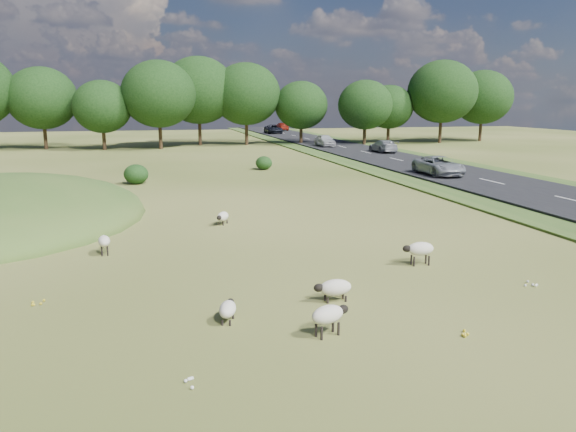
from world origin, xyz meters
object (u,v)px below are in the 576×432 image
object	(u,v)px
sheep_0	(329,315)
sheep_1	(420,249)
sheep_6	(228,309)
car_5	(273,129)
sheep_3	(104,241)
car_0	(383,146)
car_2	(439,166)
sheep_2	(223,217)
car_1	(325,140)
car_6	(282,127)
sheep_4	(334,288)

from	to	relation	value
sheep_0	sheep_1	bearing A→B (deg)	25.35
sheep_6	car_5	distance (m)	86.10
sheep_3	car_0	bearing A→B (deg)	-41.79
sheep_0	car_2	bearing A→B (deg)	36.56
sheep_0	sheep_6	xyz separation A→B (m)	(-2.35, 1.54, -0.20)
sheep_6	sheep_2	bearing A→B (deg)	11.37
sheep_3	car_2	world-z (taller)	car_2
sheep_0	car_5	world-z (taller)	car_5
sheep_6	car_1	bearing A→B (deg)	-2.08
car_1	car_6	bearing A→B (deg)	84.51
sheep_1	sheep_3	distance (m)	12.01
sheep_0	car_1	xyz separation A→B (m)	(17.60, 55.36, 0.44)
car_2	car_6	size ratio (longest dim) A/B	1.01
sheep_6	car_6	bearing A→B (deg)	3.99
sheep_3	car_5	xyz separation A→B (m)	(23.65, 75.78, 0.48)
sheep_4	car_1	xyz separation A→B (m)	(16.65, 53.03, 0.59)
car_2	sheep_2	bearing A→B (deg)	-145.51
sheep_0	car_1	size ratio (longest dim) A/B	0.26
sheep_1	car_6	world-z (taller)	car_6
sheep_1	car_6	size ratio (longest dim) A/B	0.23
sheep_1	sheep_4	world-z (taller)	sheep_1
sheep_1	car_5	bearing A→B (deg)	-96.25
car_5	sheep_2	bearing A→B (deg)	-104.48
car_0	car_2	xyz separation A→B (m)	(-3.80, -19.41, 0.03)
car_0	sheep_0	bearing A→B (deg)	64.97
sheep_6	car_0	xyz separation A→B (m)	(23.75, 44.30, 0.57)
sheep_2	car_5	bearing A→B (deg)	-165.23
sheep_6	car_5	size ratio (longest dim) A/B	0.19
car_0	car_5	world-z (taller)	car_5
sheep_2	sheep_4	distance (m)	11.54
sheep_3	sheep_0	bearing A→B (deg)	-152.25
sheep_6	car_1	xyz separation A→B (m)	(19.95, 53.83, 0.65)
sheep_2	sheep_3	size ratio (longest dim) A/B	1.05
sheep_1	car_2	xyz separation A→B (m)	(12.45, 21.25, 0.37)
sheep_2	car_2	xyz separation A→B (m)	(18.48, 12.69, 0.58)
sheep_2	sheep_3	distance (m)	6.68
car_1	car_2	distance (m)	28.94
sheep_1	sheep_3	xyz separation A→B (m)	(-11.21, 4.33, -0.08)
sheep_3	car_6	size ratio (longest dim) A/B	0.21
sheep_6	car_2	world-z (taller)	car_2
sheep_3	sheep_4	world-z (taller)	sheep_3
sheep_4	car_0	size ratio (longest dim) A/B	0.25
sheep_4	sheep_6	world-z (taller)	sheep_4
sheep_1	sheep_6	xyz separation A→B (m)	(-7.51, -3.64, -0.23)
sheep_3	car_1	bearing A→B (deg)	-32.00
sheep_1	sheep_4	bearing A→B (deg)	36.60
sheep_4	car_5	size ratio (longest dim) A/B	0.21
sheep_6	car_0	distance (m)	50.27
sheep_0	car_0	world-z (taller)	car_0
sheep_0	sheep_6	bearing A→B (deg)	127.03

